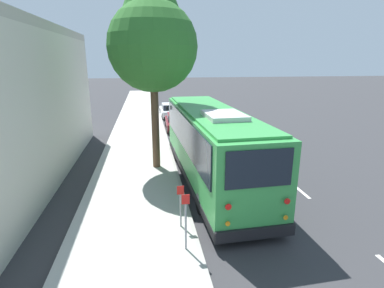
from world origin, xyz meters
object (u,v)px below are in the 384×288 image
shuttle_bus (211,141)px  parked_sedan_maroon (177,122)px  street_tree (152,41)px  parked_sedan_white (170,111)px  sign_post_far (181,206)px  sign_post_near (186,222)px

shuttle_bus → parked_sedan_maroon: shuttle_bus is taller
street_tree → parked_sedan_white: bearing=-7.6°
parked_sedan_maroon → sign_post_far: bearing=175.5°
sign_post_near → shuttle_bus: bearing=-19.4°
parked_sedan_maroon → parked_sedan_white: size_ratio=0.98×
street_tree → sign_post_near: (-7.09, -0.54, -5.14)m
shuttle_bus → sign_post_far: shuttle_bus is taller
shuttle_bus → street_tree: 5.28m
street_tree → sign_post_far: 7.92m
parked_sedan_maroon → sign_post_far: sign_post_far is taller
parked_sedan_maroon → shuttle_bus: bearing=-176.7°
street_tree → sign_post_near: size_ratio=5.01×
parked_sedan_maroon → sign_post_near: (-15.67, 1.41, 0.43)m
shuttle_bus → sign_post_far: (-3.96, 1.83, -0.97)m
parked_sedan_maroon → street_tree: street_tree is taller
shuttle_bus → sign_post_near: size_ratio=6.38×
parked_sedan_maroon → parked_sedan_white: (5.59, 0.07, 0.00)m
shuttle_bus → parked_sedan_maroon: (10.49, 0.42, -1.26)m
street_tree → sign_post_far: street_tree is taller
parked_sedan_white → sign_post_near: size_ratio=2.53×
parked_sedan_maroon → parked_sedan_white: same height
sign_post_far → parked_sedan_maroon: bearing=-5.6°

